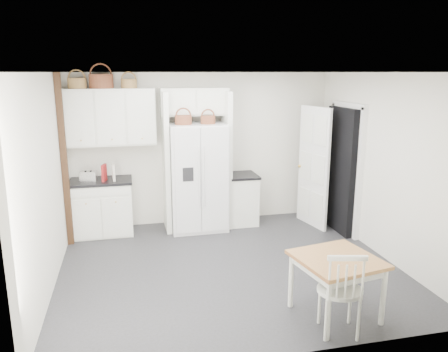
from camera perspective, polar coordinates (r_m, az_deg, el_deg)
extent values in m
plane|color=#29292A|center=(6.12, 0.60, -11.73)|extent=(4.50, 4.50, 0.00)
plane|color=white|center=(5.54, 0.67, 13.41)|extent=(4.50, 4.50, 0.00)
plane|color=silver|center=(7.61, -2.88, 3.56)|extent=(4.50, 0.00, 4.50)
plane|color=silver|center=(5.62, -22.27, -0.98)|extent=(0.00, 4.00, 4.00)
plane|color=silver|center=(6.58, 20.07, 1.19)|extent=(0.00, 4.00, 4.00)
cube|color=white|center=(7.31, -3.49, -0.11)|extent=(0.92, 0.74, 1.79)
cube|color=white|center=(7.42, -15.57, -4.05)|extent=(0.94, 0.59, 0.87)
cube|color=white|center=(7.66, 2.32, -3.13)|extent=(0.48, 0.57, 0.84)
cube|color=brown|center=(5.02, 14.36, -13.83)|extent=(0.94, 0.94, 0.68)
cube|color=white|center=(4.68, 14.89, -14.21)|extent=(0.54, 0.51, 0.93)
cube|color=black|center=(7.30, -15.79, -0.64)|extent=(0.98, 0.63, 0.04)
cube|color=black|center=(7.55, 2.35, 0.07)|extent=(0.52, 0.61, 0.04)
cube|color=silver|center=(7.19, -17.28, -0.08)|extent=(0.27, 0.19, 0.17)
cube|color=maroon|center=(7.19, -15.38, 0.42)|extent=(0.08, 0.18, 0.27)
cube|color=beige|center=(7.18, -14.22, 0.48)|extent=(0.05, 0.18, 0.27)
cylinder|color=brown|center=(7.25, -18.64, 11.39)|extent=(0.29, 0.29, 0.16)
cylinder|color=#5A1D16|center=(7.23, -15.75, 11.81)|extent=(0.37, 0.37, 0.22)
cylinder|color=brown|center=(7.22, -12.31, 11.70)|extent=(0.25, 0.25, 0.14)
cylinder|color=#5A1D16|center=(7.01, -5.33, 7.29)|extent=(0.27, 0.27, 0.14)
cylinder|color=#5A1D16|center=(7.08, -2.11, 7.33)|extent=(0.24, 0.24, 0.13)
cube|color=white|center=(7.25, -14.54, 7.45)|extent=(1.40, 0.34, 0.90)
cube|color=white|center=(7.32, -3.89, 9.66)|extent=(1.12, 0.34, 0.45)
cube|color=white|center=(7.26, -7.59, 1.78)|extent=(0.08, 0.60, 2.30)
cube|color=white|center=(7.42, 0.28, 2.15)|extent=(0.08, 0.60, 2.30)
cube|color=#3D260F|center=(6.92, -20.14, 1.76)|extent=(0.09, 0.09, 2.60)
cube|color=black|center=(7.43, 15.19, 0.70)|extent=(0.18, 0.85, 2.05)
cube|color=white|center=(7.56, 11.61, 1.12)|extent=(0.21, 0.79, 2.05)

